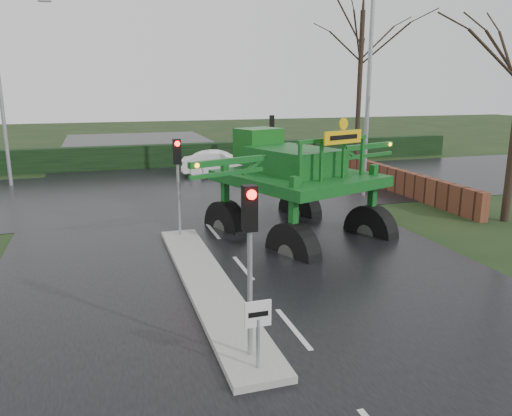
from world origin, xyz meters
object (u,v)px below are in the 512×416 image
object	(u,v)px
keep_left_sign	(258,324)
street_light_left_far	(4,72)
traffic_signal_near	(250,235)
crop_sprayer	(289,176)
street_light_right	(364,70)
traffic_signal_mid	(178,166)
traffic_signal_far	(272,130)
white_sedan	(220,176)

from	to	relation	value
keep_left_sign	street_light_left_far	world-z (taller)	street_light_left_far
traffic_signal_near	crop_sprayer	xyz separation A→B (m)	(3.09, 5.98, -0.07)
street_light_right	street_light_left_far	bearing A→B (deg)	153.98
traffic_signal_mid	traffic_signal_far	distance (m)	14.75
traffic_signal_near	crop_sprayer	distance (m)	6.74
traffic_signal_mid	crop_sprayer	distance (m)	3.99
traffic_signal_near	street_light_left_far	xyz separation A→B (m)	(-6.89, 21.01, 3.40)
street_light_left_far	white_sedan	bearing A→B (deg)	-2.27
keep_left_sign	traffic_signal_near	xyz separation A→B (m)	(0.00, 0.49, 1.53)
traffic_signal_far	street_light_left_far	bearing A→B (deg)	0.03
traffic_signal_far	street_light_right	distance (m)	8.86
traffic_signal_near	traffic_signal_mid	bearing A→B (deg)	90.00
traffic_signal_far	crop_sprayer	distance (m)	15.75
traffic_signal_near	crop_sprayer	size ratio (longest dim) A/B	0.39
traffic_signal_mid	street_light_right	bearing A→B (deg)	25.40
traffic_signal_mid	crop_sprayer	size ratio (longest dim) A/B	0.39
traffic_signal_mid	traffic_signal_far	world-z (taller)	same
traffic_signal_far	street_light_right	xyz separation A→B (m)	(1.69, -8.01, 3.40)
traffic_signal_far	white_sedan	xyz separation A→B (m)	(-3.46, -0.45, -2.59)
traffic_signal_near	street_light_right	distance (m)	16.46
traffic_signal_far	white_sedan	world-z (taller)	traffic_signal_far
street_light_left_far	traffic_signal_near	bearing A→B (deg)	-71.83
traffic_signal_near	traffic_signal_far	world-z (taller)	same
street_light_right	crop_sprayer	xyz separation A→B (m)	(-6.40, -7.02, -3.47)
traffic_signal_mid	street_light_left_far	distance (m)	14.68
traffic_signal_near	street_light_left_far	bearing A→B (deg)	108.17
traffic_signal_far	crop_sprayer	bearing A→B (deg)	72.61
traffic_signal_mid	keep_left_sign	bearing A→B (deg)	-90.00
traffic_signal_near	street_light_right	size ratio (longest dim) A/B	0.35
keep_left_sign	traffic_signal_far	xyz separation A→B (m)	(7.80, 21.51, 1.53)
street_light_left_far	street_light_right	bearing A→B (deg)	-26.02
traffic_signal_far	street_light_left_far	xyz separation A→B (m)	(-14.69, -0.01, 3.40)
keep_left_sign	street_light_right	bearing A→B (deg)	54.88
street_light_right	traffic_signal_mid	bearing A→B (deg)	-154.60
street_light_left_far	crop_sprayer	bearing A→B (deg)	-56.38
traffic_signal_far	street_light_left_far	distance (m)	15.08
street_light_right	crop_sprayer	world-z (taller)	street_light_right
street_light_left_far	traffic_signal_far	bearing A→B (deg)	0.03
traffic_signal_near	traffic_signal_far	bearing A→B (deg)	69.64
street_light_left_far	traffic_signal_mid	bearing A→B (deg)	-61.14
traffic_signal_near	street_light_left_far	world-z (taller)	street_light_left_far
traffic_signal_mid	street_light_left_far	size ratio (longest dim) A/B	0.35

